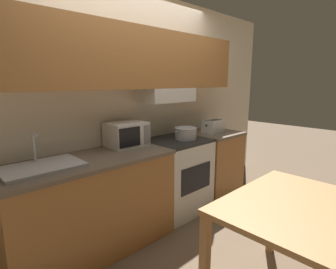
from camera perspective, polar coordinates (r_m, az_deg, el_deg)
name	(u,v)px	position (r m, az deg, el deg)	size (l,w,h in m)	color
ground_plane	(133,212)	(3.37, -7.72, -16.32)	(16.00, 16.00, 0.00)	brown
wall_back	(133,86)	(2.94, -7.59, 10.34)	(5.30, 0.38, 2.55)	silver
lower_counter_main	(91,205)	(2.60, -16.35, -14.47)	(1.54, 0.67, 0.89)	#A36B38
lower_counter_right_stub	(211,163)	(3.72, 9.38, -6.20)	(0.67, 0.67, 0.89)	#A36B38
stove_range	(176,175)	(3.22, 1.76, -8.84)	(0.70, 0.64, 0.89)	silver
cooking_pot	(186,133)	(3.11, 3.89, 0.35)	(0.35, 0.27, 0.14)	#B7BABF
microwave	(126,134)	(2.80, -9.03, 0.08)	(0.40, 0.31, 0.25)	silver
toaster	(213,126)	(3.58, 9.84, 1.85)	(0.30, 0.19, 0.17)	silver
sink_basin	(42,166)	(2.30, -25.77, -6.25)	(0.59, 0.40, 0.27)	#B7BABF
dining_table	(296,219)	(2.01, 26.17, -16.13)	(1.07, 0.81, 0.78)	#B27F4C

